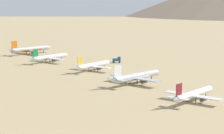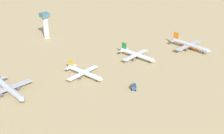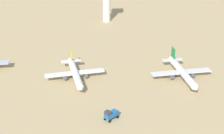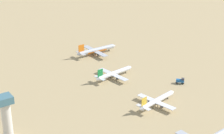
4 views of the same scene
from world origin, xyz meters
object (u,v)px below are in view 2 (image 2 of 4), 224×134
object	(u,v)px
parked_jet_1	(9,88)
parked_jet_4	(190,45)
control_tower	(46,24)
parked_jet_3	(136,55)
parked_jet_2	(84,73)
service_truck	(134,86)

from	to	relation	value
parked_jet_1	parked_jet_4	distance (m)	139.48
control_tower	parked_jet_3	bearing A→B (deg)	18.77
parked_jet_3	parked_jet_4	distance (m)	47.56
control_tower	parked_jet_2	bearing A→B (deg)	-12.13
parked_jet_1	service_truck	distance (m)	73.43
parked_jet_1	service_truck	bearing A→B (deg)	53.26
parked_jet_2	control_tower	bearing A→B (deg)	167.87
parked_jet_4	service_truck	world-z (taller)	parked_jet_4
service_truck	parked_jet_2	bearing A→B (deg)	-157.44
parked_jet_1	parked_jet_3	bearing A→B (deg)	81.60
parked_jet_3	parked_jet_1	bearing A→B (deg)	-98.40
parked_jet_2	parked_jet_4	size ratio (longest dim) A/B	0.86
parked_jet_4	service_truck	bearing A→B (deg)	-78.63
parked_jet_2	control_tower	world-z (taller)	control_tower
parked_jet_4	control_tower	bearing A→B (deg)	-143.24
parked_jet_4	parked_jet_2	bearing A→B (deg)	-100.51
parked_jet_1	control_tower	bearing A→B (deg)	138.23
parked_jet_2	parked_jet_3	distance (m)	46.13
parked_jet_4	parked_jet_3	bearing A→B (deg)	-108.12
parked_jet_1	service_truck	xyz separation A→B (m)	(43.92, 58.83, -1.46)
parked_jet_2	parked_jet_3	size ratio (longest dim) A/B	0.96
parked_jet_3	control_tower	distance (m)	89.12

